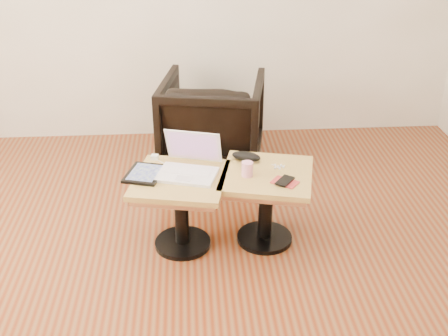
{
  "coord_description": "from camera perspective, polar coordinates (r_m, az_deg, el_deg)",
  "views": [
    {
      "loc": [
        0.03,
        -2.23,
        1.99
      ],
      "look_at": [
        0.22,
        0.57,
        0.52
      ],
      "focal_mm": 45.0,
      "sensor_mm": 36.0,
      "label": 1
    }
  ],
  "objects": [
    {
      "name": "striped_cup",
      "position": [
        3.18,
        2.38,
        -0.1
      ],
      "size": [
        0.08,
        0.08,
        0.08
      ],
      "primitive_type": "cylinder",
      "rotation": [
        0.0,
        0.0,
        -0.19
      ],
      "color": "#EC4285",
      "rests_on": "side_table_right"
    },
    {
      "name": "phone_on_sleeve",
      "position": [
        3.14,
        6.2,
        -1.38
      ],
      "size": [
        0.17,
        0.16,
        0.02
      ],
      "rotation": [
        0.0,
        0.0,
        -0.63
      ],
      "color": "maroon",
      "rests_on": "side_table_right"
    },
    {
      "name": "room_shell",
      "position": [
        2.32,
        -4.61,
        11.57
      ],
      "size": [
        4.52,
        4.52,
        2.71
      ],
      "color": "#64260F",
      "rests_on": "ground"
    },
    {
      "name": "armchair",
      "position": [
        4.25,
        -1.17,
        4.83
      ],
      "size": [
        0.86,
        0.87,
        0.69
      ],
      "primitive_type": "imported",
      "rotation": [
        0.0,
        0.0,
        2.96
      ],
      "color": "black",
      "rests_on": "ground"
    },
    {
      "name": "charging_adapter",
      "position": [
        3.41,
        -7.06,
        1.11
      ],
      "size": [
        0.05,
        0.05,
        0.03
      ],
      "primitive_type": "cube",
      "rotation": [
        0.0,
        0.0,
        -0.18
      ],
      "color": "white",
      "rests_on": "side_table_left"
    },
    {
      "name": "laptop",
      "position": [
        3.22,
        -3.57,
        0.31
      ],
      "size": [
        0.4,
        0.38,
        0.23
      ],
      "rotation": [
        0.0,
        0.0,
        -0.29
      ],
      "color": "white",
      "rests_on": "side_table_left"
    },
    {
      "name": "side_table_right",
      "position": [
        3.3,
        4.32,
        -2.24
      ],
      "size": [
        0.62,
        0.62,
        0.47
      ],
      "rotation": [
        0.0,
        0.0,
        -0.23
      ],
      "color": "black",
      "rests_on": "ground"
    },
    {
      "name": "glasses_case",
      "position": [
        3.36,
        2.27,
        1.19
      ],
      "size": [
        0.19,
        0.14,
        0.06
      ],
      "primitive_type": "ellipsoid",
      "rotation": [
        0.0,
        0.0,
        -0.42
      ],
      "color": "black",
      "rests_on": "side_table_right"
    },
    {
      "name": "earbuds_tangle",
      "position": [
        3.3,
        5.58,
        0.14
      ],
      "size": [
        0.07,
        0.06,
        0.01
      ],
      "color": "white",
      "rests_on": "side_table_right"
    },
    {
      "name": "tablet",
      "position": [
        3.23,
        -8.06,
        -0.56
      ],
      "size": [
        0.26,
        0.29,
        0.02
      ],
      "rotation": [
        0.0,
        0.0,
        -0.28
      ],
      "color": "black",
      "rests_on": "side_table_left"
    },
    {
      "name": "side_table_left",
      "position": [
        3.25,
        -4.41,
        -2.74
      ],
      "size": [
        0.61,
        0.61,
        0.47
      ],
      "rotation": [
        0.0,
        0.0,
        -0.2
      ],
      "color": "black",
      "rests_on": "ground"
    }
  ]
}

